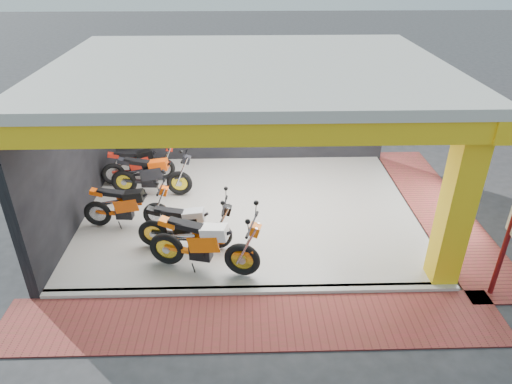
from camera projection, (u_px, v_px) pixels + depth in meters
ground at (251, 260)px, 9.69m from camera, size 80.00×80.00×0.00m
showroom_floor at (250, 210)px, 11.42m from camera, size 8.00×6.00×0.10m
showroom_ceiling at (248, 67)px, 9.71m from camera, size 8.40×6.40×0.20m
back_wall at (248, 105)px, 13.32m from camera, size 8.20×0.20×3.50m
left_wall at (71, 149)px, 10.50m from camera, size 0.20×6.20×3.50m
corner_column at (457, 205)px, 8.28m from camera, size 0.50×0.50×3.50m
header_beam_front at (251, 132)px, 7.23m from camera, size 8.40×0.30×0.40m
header_beam_right at (431, 80)px, 9.95m from camera, size 0.30×6.40×0.40m
floor_kerb at (252, 291)px, 8.77m from camera, size 8.00×0.20×0.10m
paver_front at (253, 322)px, 8.11m from camera, size 9.00×1.40×0.03m
paver_right at (439, 208)px, 11.55m from camera, size 1.40×7.00×0.03m
signpost at (507, 238)px, 8.17m from camera, size 0.09×0.33×2.34m
moto_hero at (242, 245)px, 8.75m from camera, size 2.58×1.48×1.49m
moto_row_a at (217, 223)px, 9.58m from camera, size 2.20×0.97×1.31m
moto_row_b at (155, 203)px, 10.32m from camera, size 2.18×0.93×1.30m
moto_row_c at (179, 172)px, 11.66m from camera, size 2.29×0.98×1.37m
moto_row_d at (163, 159)px, 12.46m from camera, size 2.19×1.19×1.27m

